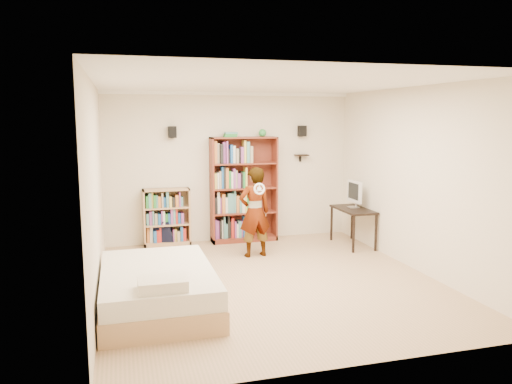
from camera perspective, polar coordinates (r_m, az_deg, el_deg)
ground at (r=7.04m, az=1.61°, el=-10.13°), size 4.50×5.00×0.01m
room_shell at (r=6.69m, az=1.68°, el=4.33°), size 4.52×5.02×2.71m
crown_molding at (r=6.68m, az=1.71°, el=12.12°), size 4.50×5.00×0.06m
speaker_left at (r=8.83m, az=-9.55°, el=6.78°), size 0.14×0.12×0.20m
speaker_right at (r=9.38m, az=5.29°, el=6.96°), size 0.14×0.12×0.20m
wall_shelf at (r=9.41m, az=5.24°, el=4.22°), size 0.25×0.16×0.02m
tall_bookshelf at (r=9.06m, az=-1.40°, el=0.28°), size 1.20×0.35×1.90m
low_bookshelf at (r=8.93m, az=-10.16°, el=-2.88°), size 0.81×0.30×1.01m
computer_desk at (r=9.01m, az=11.00°, el=-3.94°), size 0.49×0.97×0.66m
imac at (r=9.01m, az=11.09°, el=-0.25°), size 0.13×0.48×0.48m
daybed at (r=6.15m, az=-11.18°, el=-10.16°), size 1.31×2.02×0.60m
person at (r=8.07m, az=-0.15°, el=-2.31°), size 0.58×0.42×1.47m
wii_wheel at (r=7.74m, az=0.38°, el=0.35°), size 0.19×0.07×0.19m
navy_bag at (r=8.98m, az=-10.47°, el=-4.69°), size 0.37×0.29×0.44m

